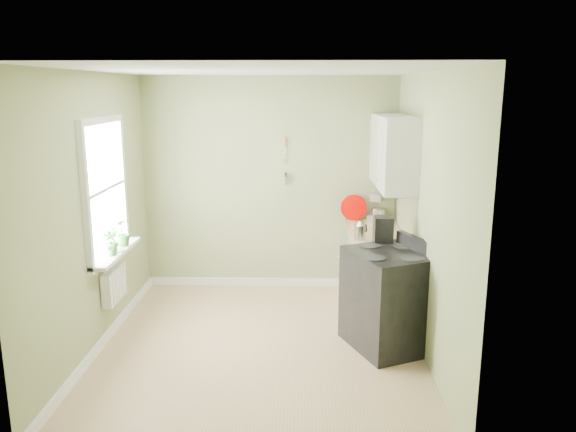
{
  "coord_description": "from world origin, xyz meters",
  "views": [
    {
      "loc": [
        0.42,
        -5.22,
        2.53
      ],
      "look_at": [
        0.26,
        0.55,
        1.22
      ],
      "focal_mm": 35.0,
      "sensor_mm": 36.0,
      "label": 1
    }
  ],
  "objects_px": {
    "stove": "(388,299)",
    "stand_mixer": "(377,207)",
    "kettle": "(360,231)",
    "coffee_maker": "(383,233)"
  },
  "relations": [
    {
      "from": "stove",
      "to": "kettle",
      "type": "distance_m",
      "value": 0.91
    },
    {
      "from": "kettle",
      "to": "stand_mixer",
      "type": "bearing_deg",
      "value": 72.26
    },
    {
      "from": "stand_mixer",
      "to": "coffee_maker",
      "type": "relative_size",
      "value": 1.2
    },
    {
      "from": "stove",
      "to": "kettle",
      "type": "xyz_separation_m",
      "value": [
        -0.23,
        0.71,
        0.52
      ]
    },
    {
      "from": "stand_mixer",
      "to": "stove",
      "type": "bearing_deg",
      "value": -92.84
    },
    {
      "from": "stove",
      "to": "kettle",
      "type": "relative_size",
      "value": 5.26
    },
    {
      "from": "stand_mixer",
      "to": "kettle",
      "type": "height_order",
      "value": "stand_mixer"
    },
    {
      "from": "stand_mixer",
      "to": "kettle",
      "type": "relative_size",
      "value": 1.89
    },
    {
      "from": "stove",
      "to": "stand_mixer",
      "type": "relative_size",
      "value": 2.79
    },
    {
      "from": "stove",
      "to": "coffee_maker",
      "type": "bearing_deg",
      "value": 93.17
    }
  ]
}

